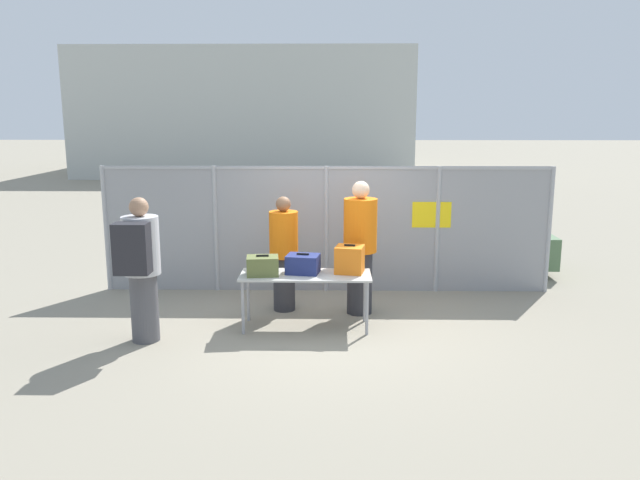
{
  "coord_description": "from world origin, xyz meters",
  "views": [
    {
      "loc": [
        0.08,
        -7.82,
        2.75
      ],
      "look_at": [
        -0.08,
        0.57,
        1.05
      ],
      "focal_mm": 35.0,
      "sensor_mm": 36.0,
      "label": 1
    }
  ],
  "objects_px": {
    "security_worker_near": "(284,252)",
    "utility_trailer": "(452,249)",
    "inspection_table": "(306,279)",
    "suitcase_orange": "(350,259)",
    "security_worker_far": "(360,246)",
    "suitcase_navy": "(303,264)",
    "traveler_hooded": "(140,264)",
    "suitcase_olive": "(263,266)"
  },
  "relations": [
    {
      "from": "suitcase_orange",
      "to": "security_worker_far",
      "type": "distance_m",
      "value": 0.56
    },
    {
      "from": "suitcase_olive",
      "to": "suitcase_navy",
      "type": "relative_size",
      "value": 0.95
    },
    {
      "from": "suitcase_navy",
      "to": "utility_trailer",
      "type": "height_order",
      "value": "suitcase_navy"
    },
    {
      "from": "suitcase_navy",
      "to": "utility_trailer",
      "type": "distance_m",
      "value": 3.91
    },
    {
      "from": "suitcase_orange",
      "to": "security_worker_far",
      "type": "xyz_separation_m",
      "value": [
        0.16,
        0.53,
        0.06
      ]
    },
    {
      "from": "inspection_table",
      "to": "suitcase_olive",
      "type": "relative_size",
      "value": 3.9
    },
    {
      "from": "traveler_hooded",
      "to": "utility_trailer",
      "type": "xyz_separation_m",
      "value": [
        4.43,
        3.6,
        -0.57
      ]
    },
    {
      "from": "traveler_hooded",
      "to": "utility_trailer",
      "type": "relative_size",
      "value": 0.41
    },
    {
      "from": "utility_trailer",
      "to": "suitcase_olive",
      "type": "bearing_deg",
      "value": -134.47
    },
    {
      "from": "suitcase_navy",
      "to": "inspection_table",
      "type": "bearing_deg",
      "value": -58.25
    },
    {
      "from": "suitcase_orange",
      "to": "utility_trailer",
      "type": "relative_size",
      "value": 0.09
    },
    {
      "from": "inspection_table",
      "to": "security_worker_near",
      "type": "bearing_deg",
      "value": 114.16
    },
    {
      "from": "suitcase_olive",
      "to": "suitcase_orange",
      "type": "height_order",
      "value": "suitcase_orange"
    },
    {
      "from": "inspection_table",
      "to": "suitcase_navy",
      "type": "xyz_separation_m",
      "value": [
        -0.04,
        0.06,
        0.18
      ]
    },
    {
      "from": "suitcase_navy",
      "to": "suitcase_orange",
      "type": "distance_m",
      "value": 0.61
    },
    {
      "from": "suitcase_navy",
      "to": "traveler_hooded",
      "type": "bearing_deg",
      "value": -161.82
    },
    {
      "from": "security_worker_far",
      "to": "suitcase_navy",
      "type": "bearing_deg",
      "value": 20.96
    },
    {
      "from": "security_worker_near",
      "to": "utility_trailer",
      "type": "xyz_separation_m",
      "value": [
        2.81,
        2.28,
        -0.44
      ]
    },
    {
      "from": "inspection_table",
      "to": "traveler_hooded",
      "type": "height_order",
      "value": "traveler_hooded"
    },
    {
      "from": "inspection_table",
      "to": "traveler_hooded",
      "type": "relative_size",
      "value": 0.95
    },
    {
      "from": "suitcase_orange",
      "to": "security_worker_near",
      "type": "bearing_deg",
      "value": 144.19
    },
    {
      "from": "inspection_table",
      "to": "security_worker_near",
      "type": "xyz_separation_m",
      "value": [
        -0.34,
        0.75,
        0.19
      ]
    },
    {
      "from": "suitcase_navy",
      "to": "traveler_hooded",
      "type": "height_order",
      "value": "traveler_hooded"
    },
    {
      "from": "traveler_hooded",
      "to": "utility_trailer",
      "type": "bearing_deg",
      "value": 29.44
    },
    {
      "from": "security_worker_near",
      "to": "security_worker_far",
      "type": "relative_size",
      "value": 0.88
    },
    {
      "from": "suitcase_orange",
      "to": "traveler_hooded",
      "type": "distance_m",
      "value": 2.61
    },
    {
      "from": "security_worker_far",
      "to": "utility_trailer",
      "type": "relative_size",
      "value": 0.43
    },
    {
      "from": "suitcase_olive",
      "to": "security_worker_far",
      "type": "xyz_separation_m",
      "value": [
        1.28,
        0.68,
        0.12
      ]
    },
    {
      "from": "suitcase_orange",
      "to": "utility_trailer",
      "type": "bearing_deg",
      "value": 56.96
    },
    {
      "from": "suitcase_navy",
      "to": "suitcase_olive",
      "type": "bearing_deg",
      "value": -167.75
    },
    {
      "from": "security_worker_near",
      "to": "utility_trailer",
      "type": "bearing_deg",
      "value": -133.07
    },
    {
      "from": "suitcase_olive",
      "to": "utility_trailer",
      "type": "bearing_deg",
      "value": 45.53
    },
    {
      "from": "suitcase_navy",
      "to": "security_worker_near",
      "type": "bearing_deg",
      "value": 113.48
    },
    {
      "from": "traveler_hooded",
      "to": "security_worker_near",
      "type": "relative_size",
      "value": 1.09
    },
    {
      "from": "traveler_hooded",
      "to": "security_worker_near",
      "type": "bearing_deg",
      "value": 29.59
    },
    {
      "from": "suitcase_olive",
      "to": "suitcase_orange",
      "type": "distance_m",
      "value": 1.13
    },
    {
      "from": "security_worker_far",
      "to": "utility_trailer",
      "type": "distance_m",
      "value": 3.02
    },
    {
      "from": "inspection_table",
      "to": "security_worker_near",
      "type": "distance_m",
      "value": 0.84
    },
    {
      "from": "inspection_table",
      "to": "suitcase_navy",
      "type": "relative_size",
      "value": 3.7
    },
    {
      "from": "suitcase_orange",
      "to": "security_worker_far",
      "type": "height_order",
      "value": "security_worker_far"
    },
    {
      "from": "inspection_table",
      "to": "suitcase_orange",
      "type": "bearing_deg",
      "value": 9.53
    },
    {
      "from": "suitcase_orange",
      "to": "security_worker_near",
      "type": "distance_m",
      "value": 1.12
    }
  ]
}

